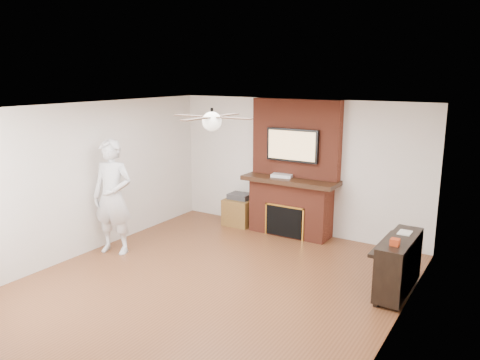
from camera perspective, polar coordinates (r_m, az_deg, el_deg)
The scene contains 13 objects.
room_shell at distance 6.48m, azimuth -3.32°, elevation -2.32°, with size 5.36×5.86×2.86m.
fireplace at distance 8.68m, azimuth 6.40°, elevation -0.20°, with size 1.78×0.64×2.50m.
tv at distance 8.52m, azimuth 6.38°, elevation 4.24°, with size 1.00×0.08×0.60m.
ceiling_fan at distance 6.28m, azimuth -3.45°, elevation 7.24°, with size 1.21×1.21×0.31m.
person at distance 7.99m, azimuth -15.26°, elevation -2.01°, with size 0.70×0.47×1.92m, color silver.
side_table at distance 9.31m, azimuth -0.01°, elevation -3.70°, with size 0.56×0.56×0.63m.
piano at distance 6.80m, azimuth 18.72°, elevation -9.61°, with size 0.46×1.21×0.88m.
cable_box at distance 8.64m, azimuth 5.14°, elevation 0.53°, with size 0.38×0.22×0.05m, color silver.
candle_orange at distance 8.84m, azimuth 5.25°, elevation -6.27°, with size 0.07×0.07×0.11m, color #D25118.
candle_green at distance 8.82m, azimuth 5.36°, elevation -6.36°, with size 0.08×0.08×0.10m, color #32702D.
candle_cream at distance 8.77m, azimuth 5.67°, elevation -6.49°, with size 0.08×0.08×0.10m, color beige.
candle_blue at distance 8.71m, azimuth 6.52°, elevation -6.74°, with size 0.06×0.06×0.07m, color #314C94.
candle_green_extra at distance 8.87m, azimuth 4.66°, elevation -6.24°, with size 0.08×0.08×0.10m, color olive.
Camera 1 is at (3.61, -5.11, 2.94)m, focal length 35.00 mm.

